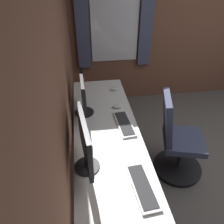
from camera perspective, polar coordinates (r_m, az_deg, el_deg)
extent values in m
cube|color=brown|center=(1.56, -14.47, 3.81)|extent=(4.72, 0.10, 2.60)
cube|color=brown|center=(4.05, 22.76, 21.31)|extent=(0.10, 4.85, 2.60)
cube|color=white|center=(3.50, 0.70, 23.21)|extent=(0.02, 0.72, 1.30)
cube|color=#4C5170|center=(3.58, 9.04, 23.07)|extent=(0.05, 0.20, 1.46)
cube|color=#4C5170|center=(3.44, -7.80, 22.69)|extent=(0.05, 0.20, 1.46)
cube|color=white|center=(2.11, -1.35, -5.35)|extent=(2.14, 0.62, 0.03)
cylinder|color=silver|center=(3.17, 1.00, 1.72)|extent=(0.05, 0.05, 0.70)
cylinder|color=silver|center=(3.14, -8.13, 0.99)|extent=(0.05, 0.05, 0.70)
cube|color=white|center=(2.57, -2.71, -7.59)|extent=(0.40, 0.50, 0.69)
cube|color=silver|center=(2.60, 2.92, -7.05)|extent=(0.37, 0.01, 0.61)
cylinder|color=black|center=(2.36, -7.16, -0.08)|extent=(0.20, 0.20, 0.01)
cylinder|color=black|center=(2.33, -7.25, 1.05)|extent=(0.04, 0.04, 0.10)
cube|color=black|center=(2.23, -7.63, 5.40)|extent=(0.49, 0.04, 0.31)
cube|color=#330F14|center=(2.23, -7.19, 5.43)|extent=(0.45, 0.02, 0.27)
cylinder|color=black|center=(1.80, -6.45, -13.81)|extent=(0.20, 0.20, 0.01)
cylinder|color=black|center=(1.75, -6.57, -12.60)|extent=(0.04, 0.04, 0.10)
cube|color=black|center=(1.60, -7.10, -7.16)|extent=(0.50, 0.09, 0.35)
cube|color=#B2BCCC|center=(1.60, -6.48, -7.16)|extent=(0.46, 0.06, 0.31)
cube|color=silver|center=(2.18, 3.20, -3.08)|extent=(0.43, 0.17, 0.02)
cube|color=#2D2D30|center=(2.18, 3.21, -2.85)|extent=(0.39, 0.14, 0.00)
cube|color=silver|center=(1.68, 7.87, -18.59)|extent=(0.43, 0.17, 0.02)
cube|color=#2D2D30|center=(1.67, 7.90, -18.37)|extent=(0.39, 0.14, 0.00)
ellipsoid|color=silver|center=(2.76, 0.49, 5.99)|extent=(0.06, 0.10, 0.03)
ellipsoid|color=silver|center=(2.42, 1.35, 1.45)|extent=(0.06, 0.10, 0.03)
cube|color=#383D56|center=(2.53, 18.06, -7.00)|extent=(0.53, 0.52, 0.07)
cube|color=#383D56|center=(2.32, 14.25, -1.48)|extent=(0.42, 0.23, 0.50)
cylinder|color=black|center=(2.68, 17.22, -10.49)|extent=(0.05, 0.05, 0.37)
cylinder|color=black|center=(2.82, 16.51, -13.40)|extent=(0.56, 0.56, 0.03)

